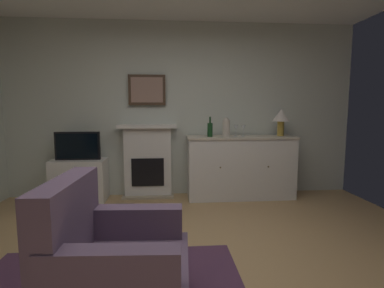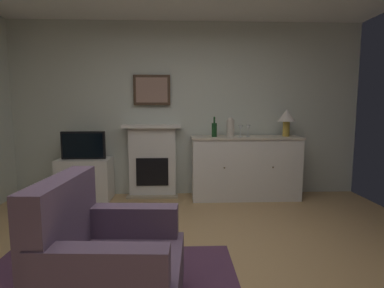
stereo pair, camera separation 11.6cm
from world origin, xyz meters
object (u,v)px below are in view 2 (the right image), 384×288
framed_picture (152,90)px  tv_cabinet (85,179)px  wine_glass_center (248,128)px  fireplace_unit (153,160)px  table_lamp (287,117)px  wine_glass_left (241,128)px  wine_bottle (214,129)px  vase_decorative (231,127)px  tv_set (83,145)px  armchair (106,263)px  sideboard_cabinet (245,167)px

framed_picture → tv_cabinet: bearing=-168.0°
wine_glass_center → fireplace_unit: bearing=173.0°
table_lamp → wine_glass_left: (-0.68, -0.00, -0.16)m
table_lamp → wine_bottle: 1.08m
table_lamp → vase_decorative: (-0.83, -0.05, -0.14)m
fireplace_unit → tv_set: 1.03m
tv_cabinet → armchair: size_ratio=0.82×
sideboard_cabinet → wine_glass_center: 0.59m
fireplace_unit → table_lamp: 2.10m
fireplace_unit → sideboard_cabinet: bearing=-7.3°
framed_picture → sideboard_cabinet: size_ratio=0.34×
vase_decorative → tv_cabinet: size_ratio=0.37×
fireplace_unit → table_lamp: (1.98, -0.18, 0.66)m
table_lamp → vase_decorative: bearing=-176.6°
vase_decorative → tv_cabinet: 2.26m
wine_glass_center → wine_bottle: bearing=-174.3°
framed_picture → vase_decorative: bearing=-13.3°
armchair → table_lamp: bearing=51.4°
wine_glass_left → armchair: bearing=-118.0°
sideboard_cabinet → tv_cabinet: (-2.36, 0.02, -0.16)m
wine_glass_left → tv_set: (-2.28, -0.01, -0.24)m
table_lamp → vase_decorative: size_ratio=1.42×
wine_bottle → wine_glass_center: (0.50, 0.05, 0.01)m
fireplace_unit → framed_picture: (-0.00, 0.05, 1.06)m
fireplace_unit → sideboard_cabinet: 1.40m
framed_picture → wine_glass_center: framed_picture is taller
sideboard_cabinet → wine_glass_left: 0.59m
framed_picture → vase_decorative: framed_picture is taller
framed_picture → wine_glass_left: framed_picture is taller
table_lamp → wine_glass_left: size_ratio=2.42×
sideboard_cabinet → wine_glass_center: bearing=7.1°
wine_glass_left → wine_glass_center: bearing=2.2°
wine_glass_left → armchair: wine_glass_left is taller
fireplace_unit → tv_cabinet: 1.02m
wine_bottle → tv_cabinet: size_ratio=0.39×
tv_cabinet → tv_set: tv_set is taller
table_lamp → armchair: bearing=-128.6°
sideboard_cabinet → table_lamp: table_lamp is taller
framed_picture → wine_glass_left: bearing=-9.7°
sideboard_cabinet → tv_cabinet: sideboard_cabinet is taller
sideboard_cabinet → tv_cabinet: 2.37m
fireplace_unit → tv_cabinet: (-0.98, -0.16, -0.24)m
framed_picture → wine_bottle: framed_picture is taller
fireplace_unit → tv_set: size_ratio=1.77×
framed_picture → tv_cabinet: size_ratio=0.73×
fireplace_unit → table_lamp: size_ratio=2.75×
wine_bottle → tv_cabinet: (-1.89, 0.06, -0.73)m
fireplace_unit → vase_decorative: size_ratio=3.91×
wine_glass_center → wine_glass_left: bearing=-177.8°
fireplace_unit → wine_glass_left: (1.31, -0.18, 0.50)m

